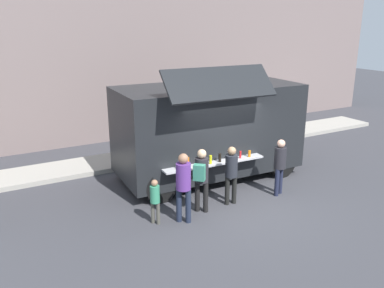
# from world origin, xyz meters

# --- Properties ---
(ground_plane) EXTENTS (60.00, 60.00, 0.00)m
(ground_plane) POSITION_xyz_m (0.00, 0.00, 0.00)
(ground_plane) COLOR #38383D
(curb_strip) EXTENTS (28.00, 1.60, 0.15)m
(curb_strip) POSITION_xyz_m (-3.74, 4.87, 0.07)
(curb_strip) COLOR #9E998E
(curb_strip) RESTS_ON ground
(building_behind) EXTENTS (32.00, 2.40, 8.90)m
(building_behind) POSITION_xyz_m (-2.74, 8.77, 4.45)
(building_behind) COLOR slate
(building_behind) RESTS_ON ground
(food_truck_main) EXTENTS (5.66, 3.37, 3.61)m
(food_truck_main) POSITION_xyz_m (0.26, 2.25, 1.59)
(food_truck_main) COLOR black
(food_truck_main) RESTS_ON ground
(trash_bin) EXTENTS (0.60, 0.60, 0.89)m
(trash_bin) POSITION_xyz_m (4.10, 4.57, 0.45)
(trash_bin) COLOR #305F36
(trash_bin) RESTS_ON ground
(customer_front_ordering) EXTENTS (0.34, 0.33, 1.62)m
(customer_front_ordering) POSITION_xyz_m (-0.26, 0.24, 0.96)
(customer_front_ordering) COLOR black
(customer_front_ordering) RESTS_ON ground
(customer_mid_with_backpack) EXTENTS (0.52, 0.53, 1.69)m
(customer_mid_with_backpack) POSITION_xyz_m (-1.20, 0.21, 1.04)
(customer_mid_with_backpack) COLOR black
(customer_mid_with_backpack) RESTS_ON ground
(customer_rear_waiting) EXTENTS (0.36, 0.36, 1.77)m
(customer_rear_waiting) POSITION_xyz_m (-1.84, -0.04, 1.06)
(customer_rear_waiting) COLOR #1C2437
(customer_rear_waiting) RESTS_ON ground
(customer_extra_browsing) EXTENTS (0.33, 0.33, 1.63)m
(customer_extra_browsing) POSITION_xyz_m (1.28, 0.09, 0.97)
(customer_extra_browsing) COLOR #1D2137
(customer_extra_browsing) RESTS_ON ground
(child_near_queue) EXTENTS (0.23, 0.23, 1.15)m
(child_near_queue) POSITION_xyz_m (-2.49, 0.21, 0.69)
(child_near_queue) COLOR #49483F
(child_near_queue) RESTS_ON ground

